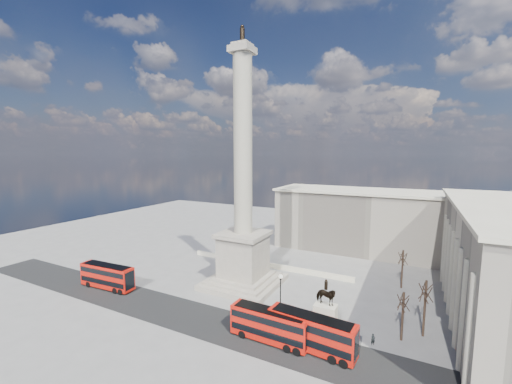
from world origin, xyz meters
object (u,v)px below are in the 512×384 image
Objects in this scene: red_bus_a at (108,276)px; pedestrian_standing at (322,332)px; nelsons_column at (243,222)px; equestrian_statue at (325,315)px; victorian_lamp at (280,292)px; pedestrian_walking at (373,339)px; red_bus_b at (270,325)px; red_bus_c at (312,332)px; pedestrian_crossing at (266,313)px.

pedestrian_standing is (41.94, 2.51, -1.52)m from red_bus_a.
equestrian_statue is (19.24, -9.75, -10.04)m from nelsons_column.
pedestrian_walking is at bearing -4.44° from victorian_lamp.
pedestrian_standing is (6.28, 4.01, -1.45)m from red_bus_b.
red_bus_a reaches higher than pedestrian_standing.
victorian_lamp is at bearing 101.93° from red_bus_b.
red_bus_a is 41.49m from red_bus_c.
red_bus_b is 7.19m from victorian_lamp.
pedestrian_standing is 9.51m from pedestrian_crossing.
pedestrian_crossing is (-9.41, 1.38, -0.10)m from pedestrian_standing.
red_bus_c is 10.23m from pedestrian_crossing.
red_bus_c is 1.70× the size of victorian_lamp.
nelsons_column reaches higher than pedestrian_standing.
pedestrian_standing is (-6.75, -1.73, 0.17)m from pedestrian_walking.
victorian_lamp is 4.45× the size of pedestrian_walking.
red_bus_c reaches higher than pedestrian_walking.
red_bus_c is 7.01× the size of pedestrian_crossing.
pedestrian_crossing is at bearing 157.47° from red_bus_c.
victorian_lamp is at bearing -29.02° from pedestrian_standing.
pedestrian_walking is at bearing -110.88° from pedestrian_crossing.
pedestrian_walking is at bearing -20.34° from nelsons_column.
pedestrian_standing reaches higher than pedestrian_crossing.
equestrian_statue is at bearing 2.04° from red_bus_a.
victorian_lamp is at bearing 5.32° from red_bus_a.
red_bus_c is at bearing -96.18° from equestrian_statue.
pedestrian_walking is (13.04, 5.74, -1.62)m from red_bus_b.
nelsons_column reaches higher than red_bus_a.
pedestrian_standing is at bearing 87.11° from red_bus_c.
nelsons_column is at bearing -39.03° from pedestrian_standing.
red_bus_a is at bearing 178.92° from red_bus_b.
red_bus_c is 1.47× the size of equestrian_statue.
red_bus_a is 0.98× the size of red_bus_c.
pedestrian_standing is (7.57, -2.84, -3.24)m from victorian_lamp.
pedestrian_walking is 16.16m from pedestrian_crossing.
red_bus_b is at bearing -79.40° from victorian_lamp.
nelsons_column is 18.43m from pedestrian_crossing.
red_bus_b is 5.91× the size of pedestrian_standing.
pedestrian_walking is at bearing 1.28° from equestrian_statue.
red_bus_c is (41.48, -0.78, 0.05)m from red_bus_a.
red_bus_b is 7.14× the size of pedestrian_walking.
nelsons_column is at bearing 27.77° from red_bus_a.
victorian_lamp reaches higher than red_bus_b.
pedestrian_standing is at bearing -120.46° from pedestrian_crossing.
pedestrian_crossing is at bearing -141.57° from victorian_lamp.
red_bus_b is (12.88, -15.34, -10.49)m from nelsons_column.
red_bus_b reaches higher than pedestrian_walking.
red_bus_c is 4.91m from equestrian_statue.
nelsons_column reaches higher than pedestrian_crossing.
red_bus_c is at bearing -38.01° from nelsons_column.
pedestrian_standing is (0.46, 3.29, -1.57)m from red_bus_c.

